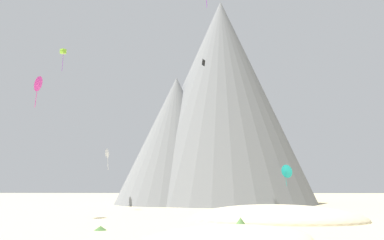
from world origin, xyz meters
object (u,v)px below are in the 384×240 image
(rock_massif, at_px, (217,117))
(kite_black_high, at_px, (204,63))
(bush_near_left, at_px, (100,228))
(bush_scatter_east, at_px, (241,222))
(kite_teal_low, at_px, (286,171))
(kite_white_low, at_px, (108,153))
(kite_lime_high, at_px, (63,52))
(kite_magenta_mid, at_px, (39,84))

(rock_massif, distance_m, kite_black_high, 23.39)
(bush_near_left, bearing_deg, rock_massif, 77.57)
(bush_scatter_east, bearing_deg, rock_massif, 90.61)
(bush_scatter_east, height_order, kite_teal_low, kite_teal_low)
(bush_scatter_east, distance_m, kite_white_low, 49.31)
(kite_teal_low, relative_size, kite_lime_high, 0.95)
(kite_lime_high, bearing_deg, rock_massif, 164.46)
(kite_teal_low, distance_m, kite_white_low, 37.28)
(bush_near_left, distance_m, rock_massif, 66.10)
(rock_massif, bearing_deg, bush_scatter_east, -89.39)
(rock_massif, relative_size, kite_white_low, 14.12)
(kite_black_high, xyz_separation_m, kite_magenta_mid, (-23.36, -24.97, -10.75))
(bush_near_left, xyz_separation_m, kite_white_low, (-10.49, 44.31, 10.94))
(rock_massif, distance_m, kite_teal_low, 29.60)
(bush_scatter_east, xyz_separation_m, kite_magenta_mid, (-27.36, 11.28, 18.07))
(kite_teal_low, bearing_deg, bush_near_left, -75.41)
(kite_teal_low, bearing_deg, bush_scatter_east, -60.01)
(bush_near_left, relative_size, kite_white_low, 0.28)
(rock_massif, relative_size, kite_teal_low, 15.30)
(bush_near_left, xyz_separation_m, kite_magenta_mid, (-13.29, 14.17, 18.40))
(bush_scatter_east, relative_size, rock_massif, 0.02)
(kite_teal_low, bearing_deg, kite_magenta_mid, -99.49)
(kite_magenta_mid, relative_size, kite_lime_high, 1.02)
(kite_lime_high, bearing_deg, kite_teal_low, 129.48)
(kite_teal_low, relative_size, kite_white_low, 0.92)
(kite_teal_low, bearing_deg, rock_massif, 168.24)
(kite_black_high, bearing_deg, rock_massif, -107.44)
(kite_black_high, height_order, kite_white_low, kite_black_high)
(rock_massif, height_order, kite_black_high, rock_massif)
(kite_teal_low, xyz_separation_m, kite_lime_high, (-43.41, -5.25, 23.05))
(bush_near_left, xyz_separation_m, kite_lime_high, (-17.28, 33.47, 29.88))
(bush_near_left, distance_m, kite_black_high, 49.83)
(kite_magenta_mid, bearing_deg, kite_black_high, -41.22)
(rock_massif, height_order, kite_teal_low, rock_massif)
(bush_near_left, height_order, rock_massif, rock_massif)
(kite_black_high, bearing_deg, bush_near_left, 66.92)
(kite_lime_high, height_order, kite_white_low, kite_lime_high)
(rock_massif, bearing_deg, kite_magenta_mid, -119.72)
(kite_magenta_mid, bearing_deg, kite_lime_high, 13.55)
(kite_teal_low, height_order, kite_lime_high, kite_lime_high)
(bush_scatter_east, bearing_deg, kite_black_high, 96.30)
(bush_scatter_east, bearing_deg, kite_teal_low, 71.39)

